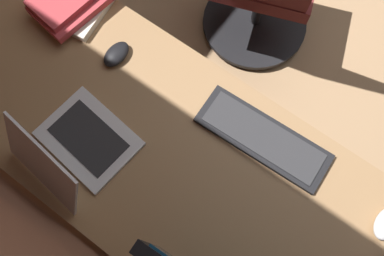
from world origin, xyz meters
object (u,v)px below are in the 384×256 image
object	(u,v)px
drawer_pedestal	(235,231)
keyboard_main	(263,138)
laptop_leftmost	(71,149)
book_stack_near	(73,1)
mouse_spare	(116,54)

from	to	relation	value
drawer_pedestal	keyboard_main	size ratio (longest dim) A/B	1.63
drawer_pedestal	laptop_leftmost	distance (m)	0.71
drawer_pedestal	book_stack_near	world-z (taller)	book_stack_near
mouse_spare	book_stack_near	bearing A→B (deg)	-14.90
drawer_pedestal	laptop_leftmost	xyz separation A→B (m)	(0.54, 0.14, 0.43)
laptop_leftmost	keyboard_main	size ratio (longest dim) A/B	0.76
keyboard_main	mouse_spare	distance (m)	0.55
drawer_pedestal	book_stack_near	distance (m)	1.01
drawer_pedestal	keyboard_main	xyz separation A→B (m)	(0.10, -0.24, 0.39)
laptop_leftmost	mouse_spare	world-z (taller)	laptop_leftmost
mouse_spare	drawer_pedestal	bearing A→B (deg)	163.57
laptop_leftmost	mouse_spare	size ratio (longest dim) A/B	3.09
laptop_leftmost	keyboard_main	distance (m)	0.58
laptop_leftmost	book_stack_near	xyz separation A→B (m)	(0.34, -0.39, -0.01)
book_stack_near	drawer_pedestal	bearing A→B (deg)	163.98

